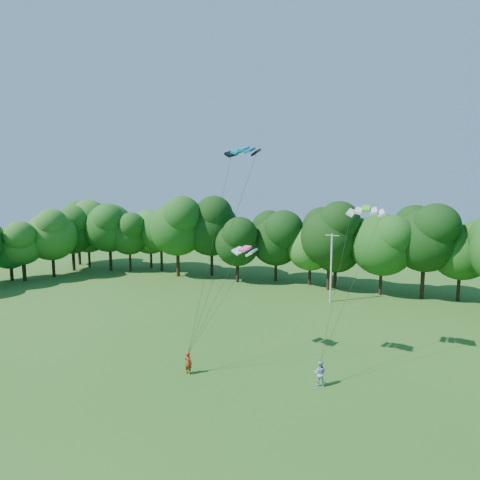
% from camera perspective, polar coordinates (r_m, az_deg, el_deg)
% --- Properties ---
extents(ground, '(160.00, 160.00, 0.00)m').
position_cam_1_polar(ground, '(23.71, -14.77, -27.46)').
color(ground, '#255D19').
rests_on(ground, ground).
extents(utility_pole, '(1.71, 0.21, 8.53)m').
position_cam_1_polar(utility_pole, '(47.50, 13.71, -4.03)').
color(utility_pole, '#AFAFA6').
rests_on(utility_pole, ground).
extents(kite_flyer_left, '(0.63, 0.43, 1.69)m').
position_cam_1_polar(kite_flyer_left, '(29.55, -7.88, -18.06)').
color(kite_flyer_left, maroon).
rests_on(kite_flyer_left, ground).
extents(kite_flyer_right, '(0.96, 0.81, 1.77)m').
position_cam_1_polar(kite_flyer_right, '(28.33, 12.07, -19.22)').
color(kite_flyer_right, '#97A9D1').
rests_on(kite_flyer_right, ground).
extents(kite_teal, '(2.47, 1.15, 0.47)m').
position_cam_1_polar(kite_teal, '(27.05, 0.53, 13.73)').
color(kite_teal, '#057CA2').
rests_on(kite_teal, ground).
extents(kite_green, '(2.90, 1.49, 0.50)m').
position_cam_1_polar(kite_green, '(30.93, 18.64, 4.54)').
color(kite_green, '#42D21F').
rests_on(kite_green, ground).
extents(kite_pink, '(2.22, 1.41, 0.40)m').
position_cam_1_polar(kite_pink, '(30.41, 0.76, -1.31)').
color(kite_pink, '#EA4189').
rests_on(kite_pink, ground).
extents(tree_back_west, '(7.53, 7.53, 10.95)m').
position_cam_1_polar(tree_back_west, '(67.29, -16.53, 1.21)').
color(tree_back_west, '#392217').
rests_on(tree_back_west, ground).
extents(tree_back_center, '(8.73, 8.73, 12.69)m').
position_cam_1_polar(tree_back_center, '(52.87, 13.50, 0.98)').
color(tree_back_center, black).
rests_on(tree_back_center, ground).
extents(tree_flank_west, '(6.56, 6.56, 9.55)m').
position_cam_1_polar(tree_flank_west, '(67.26, -31.72, -0.31)').
color(tree_flank_west, black).
rests_on(tree_flank_west, ground).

